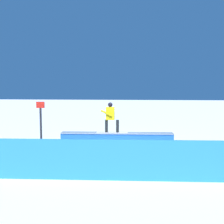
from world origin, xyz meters
TOP-DOWN VIEW (x-y plane):
  - ground_plane at (0.00, 0.00)m, footprint 120.00×120.00m
  - grind_box at (0.00, 0.00)m, footprint 5.40×0.86m
  - snowboarder at (0.29, 0.02)m, footprint 1.52×0.45m
  - safety_fence at (0.00, 4.64)m, footprint 10.45×0.75m
  - trail_marker at (3.59, 0.48)m, footprint 0.40×0.10m

SIDE VIEW (x-z plane):
  - ground_plane at x=0.00m, z-range 0.00..0.00m
  - grind_box at x=0.00m, z-range -0.03..0.59m
  - safety_fence at x=0.00m, z-range 0.00..1.21m
  - trail_marker at x=3.59m, z-range 0.07..2.18m
  - snowboarder at x=0.29m, z-range 0.67..2.13m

